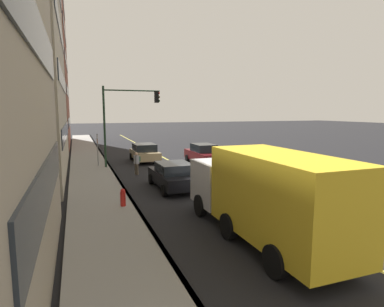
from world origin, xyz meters
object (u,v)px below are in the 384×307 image
(truck_yellow, at_px, (264,193))
(traffic_light_mast, at_px, (126,113))
(car_maroon, at_px, (203,154))
(car_silver, at_px, (277,183))
(car_black, at_px, (173,175))
(pedestrian_with_backpack, at_px, (137,162))
(street_sign_post, at_px, (98,148))
(car_tan, at_px, (145,152))
(fire_hydrant, at_px, (123,199))

(truck_yellow, distance_m, traffic_light_mast, 16.02)
(car_maroon, bearing_deg, car_silver, 178.29)
(car_black, relative_size, car_silver, 0.99)
(pedestrian_with_backpack, bearing_deg, car_black, -165.54)
(car_black, distance_m, street_sign_post, 9.31)
(truck_yellow, relative_size, pedestrian_with_backpack, 4.97)
(truck_yellow, bearing_deg, street_sign_post, 14.49)
(car_tan, bearing_deg, fire_hydrant, 164.16)
(car_black, relative_size, car_maroon, 0.95)
(car_silver, distance_m, pedestrian_with_backpack, 9.90)
(car_maroon, xyz_separation_m, car_silver, (-10.77, 0.32, -0.12))
(car_tan, distance_m, car_black, 10.25)
(car_tan, bearing_deg, pedestrian_with_backpack, 162.95)
(car_tan, bearing_deg, car_silver, -163.60)
(car_silver, xyz_separation_m, pedestrian_with_backpack, (8.08, 5.72, 0.20))
(car_tan, relative_size, fire_hydrant, 4.68)
(car_maroon, bearing_deg, truck_yellow, 165.13)
(car_silver, relative_size, truck_yellow, 0.58)
(car_silver, xyz_separation_m, traffic_light_mast, (11.06, 5.94, 3.55))
(car_tan, height_order, car_silver, car_tan)
(car_maroon, distance_m, truck_yellow, 15.91)
(car_maroon, bearing_deg, fire_hydrant, 141.80)
(truck_yellow, bearing_deg, car_tan, 0.81)
(car_maroon, xyz_separation_m, truck_yellow, (-15.36, 4.08, 0.80))
(car_black, bearing_deg, street_sign_post, 22.33)
(traffic_light_mast, distance_m, street_sign_post, 3.54)
(car_tan, distance_m, car_maroon, 5.20)
(street_sign_post, bearing_deg, pedestrian_with_backpack, -149.27)
(car_tan, relative_size, pedestrian_with_backpack, 2.81)
(traffic_light_mast, bearing_deg, car_maroon, -92.64)
(traffic_light_mast, xyz_separation_m, street_sign_post, (0.91, 2.09, -2.71))
(car_maroon, height_order, fire_hydrant, car_maroon)
(truck_yellow, relative_size, fire_hydrant, 8.28)
(car_tan, height_order, car_black, car_tan)
(car_silver, relative_size, traffic_light_mast, 0.73)
(car_silver, relative_size, street_sign_post, 1.74)
(car_maroon, relative_size, pedestrian_with_backpack, 3.04)
(street_sign_post, relative_size, fire_hydrant, 2.77)
(pedestrian_with_backpack, relative_size, street_sign_post, 0.60)
(car_tan, relative_size, traffic_light_mast, 0.71)
(pedestrian_with_backpack, height_order, street_sign_post, street_sign_post)
(car_silver, height_order, truck_yellow, truck_yellow)
(car_silver, bearing_deg, car_maroon, -1.71)
(truck_yellow, xyz_separation_m, street_sign_post, (16.56, 4.28, -0.09))
(street_sign_post, height_order, fire_hydrant, street_sign_post)
(car_tan, distance_m, fire_hydrant, 13.62)
(street_sign_post, bearing_deg, car_silver, -146.14)
(car_black, relative_size, street_sign_post, 1.72)
(truck_yellow, xyz_separation_m, fire_hydrant, (5.13, 3.97, -1.17))
(car_black, height_order, traffic_light_mast, traffic_light_mast)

